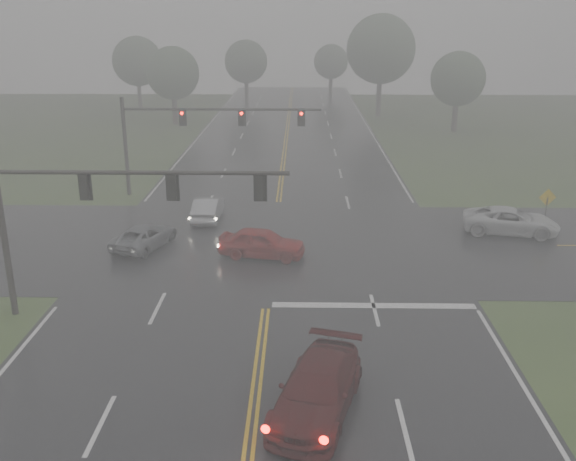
{
  "coord_description": "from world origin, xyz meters",
  "views": [
    {
      "loc": [
        1.38,
        -10.08,
        11.56
      ],
      "look_at": [
        0.89,
        16.0,
        2.78
      ],
      "focal_mm": 40.0,
      "sensor_mm": 36.0,
      "label": 1
    }
  ],
  "objects_px": {
    "sedan_maroon": "(317,411)",
    "pickup_white": "(509,233)",
    "sedan_red": "(262,257)",
    "sedan_silver": "(208,220)",
    "car_grey": "(146,247)",
    "signal_gantry_near": "(88,204)",
    "signal_gantry_far": "(186,127)"
  },
  "relations": [
    {
      "from": "sedan_red",
      "to": "sedan_silver",
      "type": "bearing_deg",
      "value": 40.32
    },
    {
      "from": "car_grey",
      "to": "signal_gantry_near",
      "type": "height_order",
      "value": "signal_gantry_near"
    },
    {
      "from": "pickup_white",
      "to": "signal_gantry_far",
      "type": "xyz_separation_m",
      "value": [
        -19.18,
        7.76,
        4.64
      ]
    },
    {
      "from": "signal_gantry_near",
      "to": "sedan_maroon",
      "type": "bearing_deg",
      "value": -37.05
    },
    {
      "from": "car_grey",
      "to": "signal_gantry_near",
      "type": "bearing_deg",
      "value": 108.49
    },
    {
      "from": "sedan_silver",
      "to": "signal_gantry_far",
      "type": "bearing_deg",
      "value": -68.88
    },
    {
      "from": "sedan_maroon",
      "to": "signal_gantry_far",
      "type": "relative_size",
      "value": 0.4
    },
    {
      "from": "sedan_maroon",
      "to": "signal_gantry_near",
      "type": "xyz_separation_m",
      "value": [
        -8.71,
        6.58,
        4.69
      ]
    },
    {
      "from": "signal_gantry_near",
      "to": "signal_gantry_far",
      "type": "distance_m",
      "value": 18.34
    },
    {
      "from": "car_grey",
      "to": "signal_gantry_far",
      "type": "distance_m",
      "value": 11.39
    },
    {
      "from": "sedan_maroon",
      "to": "car_grey",
      "type": "distance_m",
      "value": 16.9
    },
    {
      "from": "car_grey",
      "to": "pickup_white",
      "type": "distance_m",
      "value": 19.98
    },
    {
      "from": "pickup_white",
      "to": "signal_gantry_far",
      "type": "relative_size",
      "value": 0.4
    },
    {
      "from": "pickup_white",
      "to": "signal_gantry_far",
      "type": "height_order",
      "value": "signal_gantry_far"
    },
    {
      "from": "sedan_red",
      "to": "car_grey",
      "type": "distance_m",
      "value": 6.34
    },
    {
      "from": "sedan_maroon",
      "to": "pickup_white",
      "type": "distance_m",
      "value": 20.46
    },
    {
      "from": "sedan_silver",
      "to": "signal_gantry_far",
      "type": "distance_m",
      "value": 7.51
    },
    {
      "from": "sedan_silver",
      "to": "sedan_red",
      "type": "bearing_deg",
      "value": 121.27
    },
    {
      "from": "sedan_maroon",
      "to": "pickup_white",
      "type": "height_order",
      "value": "sedan_maroon"
    },
    {
      "from": "car_grey",
      "to": "signal_gantry_far",
      "type": "bearing_deg",
      "value": -74.51
    },
    {
      "from": "sedan_maroon",
      "to": "sedan_red",
      "type": "relative_size",
      "value": 1.21
    },
    {
      "from": "pickup_white",
      "to": "car_grey",
      "type": "bearing_deg",
      "value": 108.91
    },
    {
      "from": "signal_gantry_near",
      "to": "signal_gantry_far",
      "type": "xyz_separation_m",
      "value": [
        0.69,
        18.33,
        -0.06
      ]
    },
    {
      "from": "sedan_maroon",
      "to": "sedan_red",
      "type": "bearing_deg",
      "value": 116.34
    },
    {
      "from": "sedan_maroon",
      "to": "car_grey",
      "type": "bearing_deg",
      "value": 136.67
    },
    {
      "from": "signal_gantry_far",
      "to": "pickup_white",
      "type": "bearing_deg",
      "value": -22.02
    },
    {
      "from": "sedan_red",
      "to": "sedan_silver",
      "type": "distance_m",
      "value": 7.07
    },
    {
      "from": "sedan_silver",
      "to": "signal_gantry_near",
      "type": "bearing_deg",
      "value": 79.08
    },
    {
      "from": "pickup_white",
      "to": "signal_gantry_near",
      "type": "relative_size",
      "value": 0.46
    },
    {
      "from": "sedan_maroon",
      "to": "sedan_silver",
      "type": "distance_m",
      "value": 20.26
    },
    {
      "from": "sedan_red",
      "to": "sedan_silver",
      "type": "xyz_separation_m",
      "value": [
        -3.55,
        6.11,
        0.0
      ]
    },
    {
      "from": "signal_gantry_near",
      "to": "signal_gantry_far",
      "type": "bearing_deg",
      "value": 87.85
    }
  ]
}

